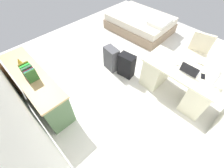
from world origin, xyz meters
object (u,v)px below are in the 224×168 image
object	(u,v)px
desk_lamp	(218,73)
cell_phone_near_laptop	(203,76)
figurine_small	(19,61)
credenza	(38,88)
desk	(177,81)
laptop	(190,71)
computer_mouse	(177,64)
office_chair	(194,57)
suitcase_black	(126,66)
suitcase_spare_grey	(111,59)
bed	(140,23)

from	to	relation	value
desk_lamp	cell_phone_near_laptop	bearing A→B (deg)	-22.13
figurine_small	credenza	bearing A→B (deg)	-179.78
desk_lamp	figurine_small	world-z (taller)	desk_lamp
desk	laptop	distance (m)	0.42
computer_mouse	office_chair	bearing A→B (deg)	-92.99
suitcase_black	cell_phone_near_laptop	bearing A→B (deg)	-173.22
computer_mouse	desk_lamp	xyz separation A→B (m)	(-0.65, 0.01, 0.24)
office_chair	laptop	size ratio (longest dim) A/B	2.99
desk	suitcase_spare_grey	size ratio (longest dim) A/B	2.45
desk	credenza	bearing A→B (deg)	49.95
bed	figurine_small	distance (m)	3.66
desk	figurine_small	bearing A→B (deg)	44.25
office_chair	suitcase_spare_grey	size ratio (longest dim) A/B	1.59
desk	credenza	size ratio (longest dim) A/B	0.81
credenza	figurine_small	xyz separation A→B (m)	(0.40, 0.00, 0.44)
suitcase_black	credenza	bearing A→B (deg)	59.64
suitcase_spare_grey	desk_lamp	distance (m)	2.17
suitcase_spare_grey	figurine_small	world-z (taller)	figurine_small
computer_mouse	desk_lamp	bearing A→B (deg)	178.18
suitcase_black	laptop	xyz separation A→B (m)	(-1.21, -0.31, 0.49)
credenza	laptop	bearing A→B (deg)	-132.10
figurine_small	office_chair	bearing A→B (deg)	-124.13
bed	computer_mouse	size ratio (longest dim) A/B	19.78
cell_phone_near_laptop	figurine_small	distance (m)	3.36
desk_lamp	bed	bearing A→B (deg)	-28.85
suitcase_spare_grey	laptop	world-z (taller)	laptop
cell_phone_near_laptop	laptop	bearing A→B (deg)	0.26
desk	suitcase_black	xyz separation A→B (m)	(1.09, 0.33, -0.09)
office_chair	suitcase_spare_grey	bearing A→B (deg)	44.25
credenza	bed	xyz separation A→B (m)	(0.37, -3.61, -0.15)
office_chair	desk_lamp	distance (m)	1.25
bed	credenza	bearing A→B (deg)	95.81
suitcase_spare_grey	figurine_small	size ratio (longest dim) A/B	5.39
credenza	cell_phone_near_laptop	bearing A→B (deg)	-134.04
credenza	suitcase_black	xyz separation A→B (m)	(-0.70, -1.80, -0.10)
desk	computer_mouse	world-z (taller)	computer_mouse
office_chair	cell_phone_near_laptop	xyz separation A→B (m)	(-0.46, 0.85, 0.32)
bed	suitcase_spare_grey	xyz separation A→B (m)	(-0.66, 1.90, 0.05)
figurine_small	desk	bearing A→B (deg)	-135.75
cell_phone_near_laptop	credenza	bearing A→B (deg)	23.41
bed	laptop	xyz separation A→B (m)	(-2.28, 1.50, 0.54)
suitcase_black	laptop	world-z (taller)	laptop
laptop	cell_phone_near_laptop	size ratio (longest dim) A/B	2.31
credenza	bed	size ratio (longest dim) A/B	0.91
computer_mouse	suitcase_black	bearing A→B (deg)	19.00
suitcase_black	cell_phone_near_laptop	distance (m)	1.55
laptop	figurine_small	size ratio (longest dim) A/B	2.86
office_chair	bed	distance (m)	2.13
office_chair	suitcase_black	distance (m)	1.60
cell_phone_near_laptop	desk_lamp	xyz separation A→B (m)	(-0.16, 0.07, 0.25)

